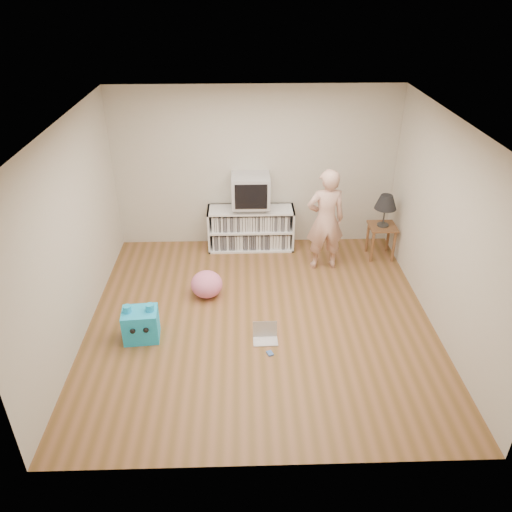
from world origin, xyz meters
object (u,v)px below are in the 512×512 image
object	(u,v)px
media_unit	(251,228)
dvd_deck	(251,207)
side_table	(382,233)
plush_blue	(141,324)
laptop	(265,335)
crt_tv	(251,190)
table_lamp	(386,203)
plush_pink	(207,284)
person	(325,220)

from	to	relation	value
media_unit	dvd_deck	world-z (taller)	dvd_deck
media_unit	side_table	xyz separation A→B (m)	(2.07, -0.39, 0.07)
dvd_deck	side_table	size ratio (longest dim) A/B	0.82
media_unit	plush_blue	world-z (taller)	media_unit
media_unit	side_table	world-z (taller)	media_unit
media_unit	plush_blue	bearing A→B (deg)	-121.07
laptop	crt_tv	bearing A→B (deg)	92.09
plush_blue	crt_tv	bearing A→B (deg)	53.70
table_lamp	side_table	bearing A→B (deg)	0.00
media_unit	plush_pink	distance (m)	1.59
dvd_deck	crt_tv	xyz separation A→B (m)	(0.00, -0.00, 0.29)
dvd_deck	table_lamp	bearing A→B (deg)	-10.14
person	plush_blue	bearing A→B (deg)	28.26
side_table	person	distance (m)	1.08
table_lamp	person	bearing A→B (deg)	-163.42
person	crt_tv	bearing A→B (deg)	-36.16
plush_blue	plush_pink	distance (m)	1.20
crt_tv	side_table	bearing A→B (deg)	-10.05
side_table	person	xyz separation A→B (m)	(-0.97, -0.29, 0.38)
dvd_deck	table_lamp	xyz separation A→B (m)	(2.07, -0.37, 0.21)
media_unit	person	world-z (taller)	person
side_table	plush_pink	bearing A→B (deg)	-158.84
person	media_unit	bearing A→B (deg)	-36.89
dvd_deck	table_lamp	size ratio (longest dim) A/B	0.87
plush_blue	person	bearing A→B (deg)	28.73
table_lamp	laptop	bearing A→B (deg)	-133.55
table_lamp	person	world-z (taller)	person
plush_pink	person	bearing A→B (deg)	23.56
crt_tv	plush_blue	world-z (taller)	crt_tv
dvd_deck	side_table	world-z (taller)	dvd_deck
media_unit	table_lamp	world-z (taller)	table_lamp
plush_pink	table_lamp	bearing A→B (deg)	21.16
side_table	laptop	bearing A→B (deg)	-133.55
media_unit	crt_tv	xyz separation A→B (m)	(0.00, -0.02, 0.67)
dvd_deck	plush_pink	xyz separation A→B (m)	(-0.66, -1.42, -0.55)
person	laptop	size ratio (longest dim) A/B	5.17
media_unit	person	bearing A→B (deg)	-31.39
dvd_deck	crt_tv	bearing A→B (deg)	-90.00
dvd_deck	plush_pink	bearing A→B (deg)	-114.74
side_table	table_lamp	world-z (taller)	table_lamp
dvd_deck	person	bearing A→B (deg)	-30.80
media_unit	plush_pink	xyz separation A→B (m)	(-0.66, -1.44, -0.16)
media_unit	crt_tv	bearing A→B (deg)	-90.00
media_unit	laptop	xyz separation A→B (m)	(0.13, -2.43, -0.29)
media_unit	dvd_deck	distance (m)	0.39
dvd_deck	table_lamp	world-z (taller)	table_lamp
dvd_deck	plush_blue	size ratio (longest dim) A/B	0.90
media_unit	plush_blue	size ratio (longest dim) A/B	2.80
laptop	media_unit	bearing A→B (deg)	92.06
person	plush_pink	xyz separation A→B (m)	(-1.76, -0.77, -0.61)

